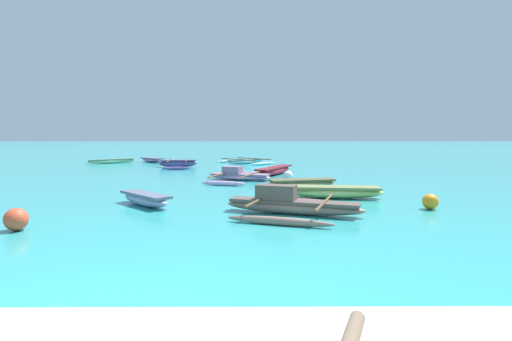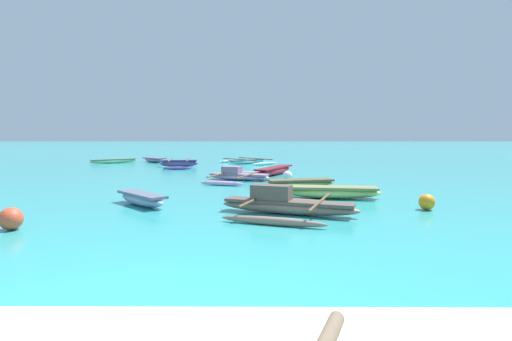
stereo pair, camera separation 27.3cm
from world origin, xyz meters
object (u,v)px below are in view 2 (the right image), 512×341
at_px(moored_boat_1, 179,163).
at_px(moored_boat_4, 331,192).
at_px(moored_boat_0, 114,161).
at_px(moored_boat_5, 286,205).
at_px(moored_boat_3, 274,170).
at_px(moored_boat_8, 300,183).
at_px(mooring_buoy_2, 427,202).
at_px(moored_boat_9, 154,160).
at_px(moored_boat_7, 238,175).
at_px(mooring_buoy_0, 288,176).
at_px(moored_boat_6, 247,161).
at_px(mooring_buoy_1, 11,219).
at_px(moored_boat_2, 142,198).

bearing_deg(moored_boat_1, moored_boat_4, -66.97).
xyz_separation_m(moored_boat_0, moored_boat_1, (5.60, -3.55, 0.07)).
relative_size(moored_boat_0, moored_boat_5, 0.83).
height_order(moored_boat_3, moored_boat_8, moored_boat_3).
relative_size(moored_boat_0, mooring_buoy_2, 7.00).
height_order(moored_boat_8, moored_boat_9, moored_boat_9).
distance_m(moored_boat_7, mooring_buoy_0, 2.32).
xyz_separation_m(moored_boat_6, mooring_buoy_1, (-4.72, -20.40, 0.08)).
bearing_deg(moored_boat_7, moored_boat_3, 70.50).
bearing_deg(moored_boat_2, moored_boat_0, 158.99).
bearing_deg(mooring_buoy_2, moored_boat_6, 107.33).
bearing_deg(moored_boat_8, moored_boat_6, 88.03).
distance_m(moored_boat_7, mooring_buoy_2, 9.38).
height_order(moored_boat_5, mooring_buoy_2, moored_boat_5).
xyz_separation_m(moored_boat_5, moored_boat_6, (-1.55, 18.54, -0.08)).
height_order(moored_boat_4, moored_boat_6, moored_boat_4).
relative_size(moored_boat_5, moored_boat_9, 1.66).
xyz_separation_m(mooring_buoy_0, mooring_buoy_1, (-6.89, -9.71, 0.03)).
bearing_deg(moored_boat_9, mooring_buoy_1, -39.63).
bearing_deg(moored_boat_0, moored_boat_9, -16.94).
bearing_deg(moored_boat_7, moored_boat_2, -93.73).
height_order(moored_boat_1, mooring_buoy_1, moored_boat_1).
bearing_deg(moored_boat_5, moored_boat_2, -177.44).
bearing_deg(mooring_buoy_0, moored_boat_3, 101.02).
bearing_deg(moored_boat_1, mooring_buoy_0, -57.09).
bearing_deg(mooring_buoy_1, moored_boat_2, 57.03).
relative_size(moored_boat_1, mooring_buoy_1, 8.85).
relative_size(moored_boat_3, moored_boat_8, 1.35).
distance_m(moored_boat_4, mooring_buoy_1, 9.17).
height_order(moored_boat_0, moored_boat_1, moored_boat_1).
height_order(moored_boat_1, mooring_buoy_2, moored_boat_1).
bearing_deg(moored_boat_4, moored_boat_9, 128.42).
distance_m(moored_boat_4, moored_boat_9, 20.25).
xyz_separation_m(moored_boat_0, mooring_buoy_2, (15.57, -18.41, 0.04)).
height_order(moored_boat_0, mooring_buoy_2, mooring_buoy_2).
bearing_deg(moored_boat_6, moored_boat_3, -121.95).
relative_size(moored_boat_3, moored_boat_6, 0.90).
xyz_separation_m(moored_boat_1, mooring_buoy_0, (6.55, -7.62, -0.02)).
bearing_deg(moored_boat_0, moored_boat_5, -95.11).
height_order(moored_boat_5, moored_boat_8, moored_boat_5).
height_order(moored_boat_4, moored_boat_5, moored_boat_5).
distance_m(moored_boat_1, moored_boat_8, 12.20).
height_order(moored_boat_0, moored_boat_5, moored_boat_5).
bearing_deg(moored_boat_6, mooring_buoy_1, -146.61).
distance_m(moored_boat_4, mooring_buoy_0, 5.31).
xyz_separation_m(moored_boat_3, moored_boat_6, (-1.66, 8.07, -0.06)).
height_order(moored_boat_0, mooring_buoy_0, mooring_buoy_0).
bearing_deg(moored_boat_7, mooring_buoy_2, -35.38).
distance_m(moored_boat_0, moored_boat_3, 14.44).
distance_m(mooring_buoy_1, mooring_buoy_2, 10.60).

